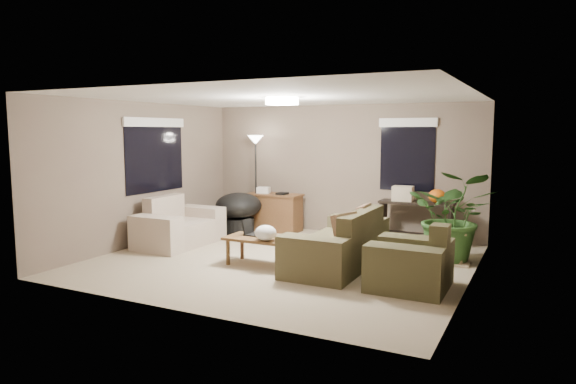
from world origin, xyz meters
The scene contains 20 objects.
room_shell centered at (0.00, 0.00, 1.25)m, with size 5.50×5.50×5.50m.
main_sofa centered at (0.92, 0.11, 0.29)m, with size 0.95×2.20×0.85m.
throw_pillows centered at (1.17, 0.11, 0.65)m, with size 0.36×1.38×0.47m.
loveseat centered at (-2.16, 0.19, 0.30)m, with size 0.90×1.60×0.85m.
armchair centered at (2.10, -0.50, 0.30)m, with size 0.95×1.00×0.85m.
coffee_table centered at (-0.20, -0.38, 0.36)m, with size 1.00×0.55×0.42m.
laptop centered at (-0.37, -0.28, 0.48)m, with size 0.37×0.25×0.24m.
plastic_bag centered at (0.00, -0.53, 0.53)m, with size 0.32×0.29×0.23m, color white.
desk centered at (-1.24, 2.07, 0.38)m, with size 1.10×0.50×0.75m.
desk_papers centered at (-1.40, 2.06, 0.80)m, with size 0.69×0.29×0.12m.
console_table centered at (1.57, 2.17, 0.44)m, with size 1.30×0.40×0.75m.
pumpkin centered at (1.92, 2.17, 0.87)m, with size 0.29×0.29×0.24m, color orange.
cardboard_box centered at (1.32, 2.17, 0.88)m, with size 0.35×0.27×0.27m, color beige.
papasan_chair centered at (-1.75, 1.54, 0.47)m, with size 1.05×1.05×0.80m.
floor_lamp centered at (-1.64, 2.02, 1.60)m, with size 0.32×0.32×1.91m.
ceiling_fixture centered at (0.00, 0.00, 2.44)m, with size 0.50×0.50×0.10m, color white.
houseplant centered at (2.36, 1.14, 0.55)m, with size 1.27×1.41×1.10m, color #2D5923.
cat_scratching_post centered at (2.49, 0.95, 0.21)m, with size 0.32×0.32×0.50m.
window_left centered at (-2.73, 0.30, 1.78)m, with size 0.05×1.56×1.33m.
window_back centered at (1.30, 2.48, 1.79)m, with size 1.06×0.05×1.33m.
Camera 1 is at (3.56, -6.90, 2.00)m, focal length 32.00 mm.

